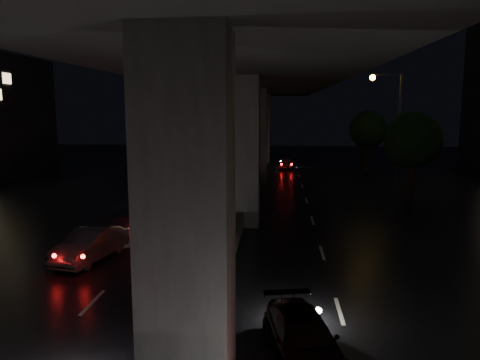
# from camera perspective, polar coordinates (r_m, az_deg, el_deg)

# --- Properties ---
(ground) EXTENTS (120.00, 120.00, 0.00)m
(ground) POSITION_cam_1_polar(r_m,az_deg,el_deg) (21.15, -1.00, -8.61)
(ground) COLOR black
(ground) RESTS_ON ground
(viaduct) EXTENTS (12.00, 80.00, 10.50)m
(viaduct) POSITION_cam_1_polar(r_m,az_deg,el_deg) (25.26, 0.11, 13.35)
(viaduct) COLOR #323234
(viaduct) RESTS_ON ground
(median_barrier) EXTENTS (0.45, 70.00, 0.85)m
(median_barrier) POSITION_cam_1_polar(r_m,az_deg,el_deg) (25.85, 0.10, -4.42)
(median_barrier) COLOR #323234
(median_barrier) RESTS_ON ground
(tree_c) EXTENTS (3.80, 3.80, 6.12)m
(tree_c) POSITION_cam_1_polar(r_m,az_deg,el_deg) (33.39, 20.37, 4.56)
(tree_c) COLOR black
(tree_c) RESTS_ON ground
(tree_d) EXTENTS (3.80, 3.80, 6.12)m
(tree_d) POSITION_cam_1_polar(r_m,az_deg,el_deg) (48.97, 15.36, 5.94)
(tree_d) COLOR black
(tree_d) RESTS_ON ground
(streetlight_far) EXTENTS (2.52, 0.44, 9.00)m
(streetlight_far) POSITION_cam_1_polar(r_m,az_deg,el_deg) (39.13, 18.08, 7.35)
(streetlight_far) COLOR #2D2D33
(streetlight_far) RESTS_ON ground
(car_3) EXTENTS (2.38, 4.19, 1.14)m
(car_3) POSITION_cam_1_polar(r_m,az_deg,el_deg) (12.50, 7.71, -18.63)
(car_3) COLOR black
(car_3) RESTS_ON ground
(car_4) EXTENTS (2.19, 4.26, 1.34)m
(car_4) POSITION_cam_1_polar(r_m,az_deg,el_deg) (20.72, -17.82, -7.48)
(car_4) COLOR #242527
(car_4) RESTS_ON ground
(car_5) EXTENTS (1.54, 3.57, 1.14)m
(car_5) POSITION_cam_1_polar(r_m,az_deg,el_deg) (22.25, -8.06, -6.29)
(car_5) COLOR black
(car_5) RESTS_ON ground
(car_6) EXTENTS (1.80, 3.59, 1.17)m
(car_6) POSITION_cam_1_polar(r_m,az_deg,el_deg) (29.17, -11.15, -2.75)
(car_6) COLOR black
(car_6) RESTS_ON ground
(car_7) EXTENTS (2.08, 4.16, 1.16)m
(car_7) POSITION_cam_1_polar(r_m,az_deg,el_deg) (34.90, -8.26, -0.81)
(car_7) COLOR black
(car_7) RESTS_ON ground
(car_8) EXTENTS (1.45, 3.60, 1.23)m
(car_8) POSITION_cam_1_polar(r_m,az_deg,el_deg) (31.26, -4.37, -1.79)
(car_8) COLOR black
(car_8) RESTS_ON ground
(car_9) EXTENTS (1.49, 3.84, 1.25)m
(car_9) POSITION_cam_1_polar(r_m,az_deg,el_deg) (41.31, -1.78, 0.81)
(car_9) COLOR #59524D
(car_9) RESTS_ON ground
(car_10) EXTENTS (2.73, 4.43, 1.15)m
(car_10) POSITION_cam_1_polar(r_m,az_deg,el_deg) (46.99, -1.49, 1.71)
(car_10) COLOR black
(car_10) RESTS_ON ground
(car_11) EXTENTS (2.94, 4.64, 1.19)m
(car_11) POSITION_cam_1_polar(r_m,az_deg,el_deg) (45.86, -5.48, 1.53)
(car_11) COLOR black
(car_11) RESTS_ON ground
(car_12) EXTENTS (1.86, 3.68, 1.20)m
(car_12) POSITION_cam_1_polar(r_m,az_deg,el_deg) (49.25, 5.66, 2.02)
(car_12) COLOR slate
(car_12) RESTS_ON ground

